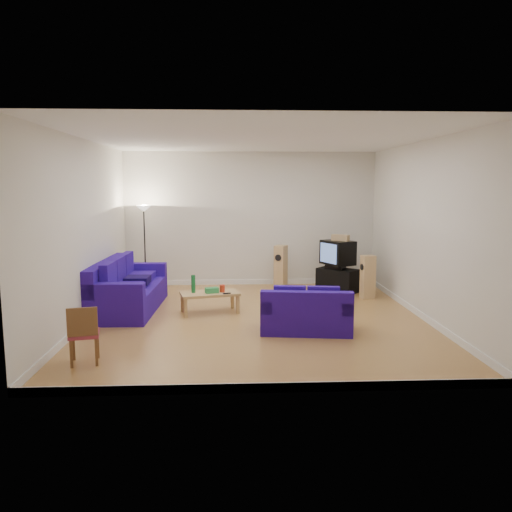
{
  "coord_description": "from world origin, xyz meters",
  "views": [
    {
      "loc": [
        -0.43,
        -8.77,
        2.39
      ],
      "look_at": [
        0.0,
        0.4,
        1.1
      ],
      "focal_mm": 35.0,
      "sensor_mm": 36.0,
      "label": 1
    }
  ],
  "objects_px": {
    "sofa_three_seat": "(126,292)",
    "television": "(338,253)",
    "sofa_loveseat": "(306,315)",
    "tv_stand": "(337,280)",
    "coffee_table": "(210,295)"
  },
  "relations": [
    {
      "from": "coffee_table",
      "to": "sofa_loveseat",
      "type": "bearing_deg",
      "value": -38.93
    },
    {
      "from": "sofa_loveseat",
      "to": "tv_stand",
      "type": "distance_m",
      "value": 3.31
    },
    {
      "from": "sofa_loveseat",
      "to": "television",
      "type": "xyz_separation_m",
      "value": [
        1.17,
        3.15,
        0.62
      ]
    },
    {
      "from": "sofa_three_seat",
      "to": "tv_stand",
      "type": "distance_m",
      "value": 4.69
    },
    {
      "from": "sofa_loveseat",
      "to": "television",
      "type": "bearing_deg",
      "value": 76.69
    },
    {
      "from": "sofa_loveseat",
      "to": "coffee_table",
      "type": "xyz_separation_m",
      "value": [
        -1.64,
        1.33,
        0.06
      ]
    },
    {
      "from": "sofa_three_seat",
      "to": "tv_stand",
      "type": "bearing_deg",
      "value": 110.05
    },
    {
      "from": "sofa_three_seat",
      "to": "coffee_table",
      "type": "relative_size",
      "value": 2.14
    },
    {
      "from": "sofa_three_seat",
      "to": "television",
      "type": "bearing_deg",
      "value": 110.67
    },
    {
      "from": "tv_stand",
      "to": "coffee_table",
      "type": "bearing_deg",
      "value": -105.67
    },
    {
      "from": "sofa_loveseat",
      "to": "tv_stand",
      "type": "relative_size",
      "value": 1.79
    },
    {
      "from": "coffee_table",
      "to": "tv_stand",
      "type": "xyz_separation_m",
      "value": [
        2.82,
        1.76,
        -0.07
      ]
    },
    {
      "from": "sofa_three_seat",
      "to": "sofa_loveseat",
      "type": "bearing_deg",
      "value": 65.52
    },
    {
      "from": "tv_stand",
      "to": "television",
      "type": "height_order",
      "value": "television"
    },
    {
      "from": "sofa_loveseat",
      "to": "tv_stand",
      "type": "xyz_separation_m",
      "value": [
        1.17,
        3.09,
        -0.01
      ]
    }
  ]
}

